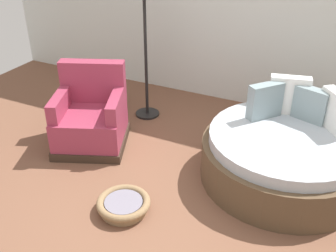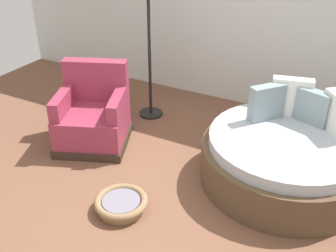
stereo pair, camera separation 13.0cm
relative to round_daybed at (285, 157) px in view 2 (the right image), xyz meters
name	(u,v)px [view 2 (the right image)]	position (x,y,z in m)	size (l,w,h in m)	color
ground_plane	(169,206)	(-0.84, -0.93, -0.29)	(8.00, 8.00, 0.02)	brown
back_wall	(262,9)	(-0.84, 1.60, 1.05)	(8.00, 0.12, 2.67)	silver
round_daybed	(285,157)	(0.00, 0.00, 0.00)	(1.69, 1.69, 0.95)	brown
red_armchair	(93,117)	(-2.19, -0.30, 0.05)	(1.04, 1.04, 0.94)	#38281E
pet_basket	(121,203)	(-1.22, -1.19, -0.21)	(0.51, 0.51, 0.13)	#8E704C
side_table	(108,79)	(-2.57, 0.53, 0.15)	(0.44, 0.44, 0.52)	brown
floor_lamp	(148,0)	(-1.95, 0.61, 1.25)	(0.40, 0.40, 1.82)	black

